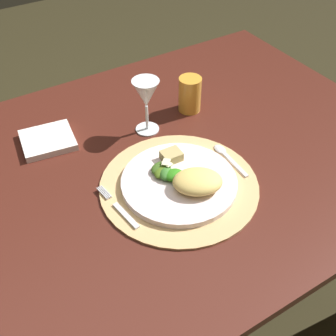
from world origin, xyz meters
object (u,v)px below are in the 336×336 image
object	(u,v)px
dinner_plate	(179,182)
amber_tumbler	(190,94)
spoon	(226,155)
fork	(119,209)
napkin	(48,140)
dining_table	(150,196)
wine_glass	(146,96)

from	to	relation	value
dinner_plate	amber_tumbler	size ratio (longest dim) A/B	2.67
spoon	amber_tumbler	bearing A→B (deg)	79.80
fork	spoon	bearing A→B (deg)	3.99
spoon	napkin	xyz separation A→B (m)	(-0.37, 0.30, 0.00)
fork	spoon	xyz separation A→B (m)	(0.31, 0.02, 0.00)
spoon	napkin	world-z (taller)	napkin
dinner_plate	napkin	distance (m)	0.38
dining_table	dinner_plate	xyz separation A→B (m)	(0.02, -0.11, 0.13)
fork	amber_tumbler	size ratio (longest dim) A/B	1.53
dinner_plate	fork	distance (m)	0.16
spoon	napkin	size ratio (longest dim) A/B	1.03
dining_table	wine_glass	world-z (taller)	wine_glass
wine_glass	amber_tumbler	distance (m)	0.17
dining_table	napkin	distance (m)	0.31
wine_glass	fork	bearing A→B (deg)	-131.52
napkin	wine_glass	xyz separation A→B (m)	(0.25, -0.09, 0.10)
dining_table	fork	bearing A→B (deg)	-142.70
dining_table	napkin	xyz separation A→B (m)	(-0.19, 0.21, 0.13)
spoon	amber_tumbler	size ratio (longest dim) A/B	1.34
napkin	spoon	bearing A→B (deg)	-38.99
spoon	napkin	bearing A→B (deg)	141.01
dining_table	amber_tumbler	distance (m)	0.31
fork	napkin	xyz separation A→B (m)	(-0.05, 0.32, 0.00)
dinner_plate	spoon	distance (m)	0.16
dinner_plate	dining_table	bearing A→B (deg)	100.81
fork	napkin	size ratio (longest dim) A/B	1.18
dinner_plate	amber_tumbler	xyz separation A→B (m)	(0.20, 0.25, 0.04)
napkin	wine_glass	distance (m)	0.29
spoon	wine_glass	distance (m)	0.26
dinner_plate	amber_tumbler	world-z (taller)	amber_tumbler
spoon	wine_glass	xyz separation A→B (m)	(-0.11, 0.21, 0.10)
napkin	wine_glass	world-z (taller)	wine_glass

